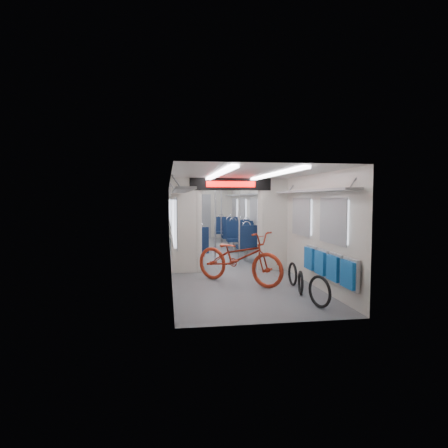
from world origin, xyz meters
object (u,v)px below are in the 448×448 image
bicycle (239,257)px  bike_hoop_a (320,293)px  seat_bay_far_left (183,231)px  stanchion_far_right (221,217)px  bike_hoop_b (301,284)px  bike_hoop_c (293,275)px  stanchion_near_left (215,223)px  flip_bench (328,265)px  stanchion_near_right (239,223)px  seat_bay_near_left (188,241)px  seat_bay_far_right (231,230)px  seat_bay_near_right (247,238)px  stanchion_far_left (200,217)px

bicycle → bike_hoop_a: bicycle is taller
bike_hoop_a → seat_bay_far_left: bearing=101.6°
bike_hoop_a → stanchion_far_right: stanchion_far_right is taller
bike_hoop_b → bike_hoop_c: (0.09, 0.70, 0.02)m
bike_hoop_a → bike_hoop_b: size_ratio=1.20×
bike_hoop_a → bike_hoop_c: bearing=87.0°
bike_hoop_a → stanchion_near_left: bearing=105.7°
bike_hoop_b → bike_hoop_c: size_ratio=0.92×
bike_hoop_b → stanchion_near_left: 3.66m
bicycle → flip_bench: bicycle is taller
bike_hoop_a → bike_hoop_c: size_ratio=1.10×
flip_bench → stanchion_near_right: (-0.96, 3.52, 0.57)m
seat_bay_near_left → stanchion_near_left: bearing=-54.9°
flip_bench → bicycle: bearing=136.9°
bike_hoop_c → stanchion_far_right: bearing=96.6°
seat_bay_far_right → stanchion_near_right: 4.57m
stanchion_far_right → bike_hoop_a: bearing=-85.5°
bike_hoop_b → seat_bay_near_left: 4.70m
seat_bay_far_right → stanchion_near_left: size_ratio=0.99×
flip_bench → seat_bay_far_left: 8.75m
seat_bay_far_right → seat_bay_near_right: bearing=-90.0°
flip_bench → seat_bay_near_left: size_ratio=0.91×
seat_bay_far_left → stanchion_near_right: 5.14m
stanchion_far_left → stanchion_near_left: bearing=-87.5°
bicycle → seat_bay_far_left: size_ratio=1.11×
bicycle → stanchion_far_right: size_ratio=0.93×
stanchion_near_left → stanchion_far_left: (-0.13, 3.04, 0.00)m
flip_bench → stanchion_near_right: stanchion_near_right is taller
stanchion_far_right → stanchion_far_left: bearing=-177.3°
stanchion_far_right → flip_bench: bearing=-81.4°
flip_bench → bike_hoop_b: size_ratio=4.68×
stanchion_near_left → stanchion_near_right: bearing=-3.8°
stanchion_near_left → seat_bay_near_right: bearing=52.1°
seat_bay_far_left → stanchion_far_left: (0.54, -1.84, 0.63)m
seat_bay_far_left → seat_bay_near_right: bearing=-60.8°
seat_bay_far_left → bike_hoop_a: bearing=-78.4°
bike_hoop_b → stanchion_far_left: stanchion_far_left is taller
bike_hoop_c → seat_bay_far_left: (-1.94, 7.51, 0.30)m
bicycle → stanchion_near_left: size_ratio=0.93×
bike_hoop_c → seat_bay_near_left: seat_bay_near_left is taller
stanchion_far_left → flip_bench: bearing=-75.2°
flip_bench → stanchion_near_left: 3.95m
seat_bay_far_right → bike_hoop_a: bearing=-90.0°
flip_bench → stanchion_near_left: size_ratio=0.92×
bicycle → seat_bay_far_left: bearing=52.0°
bike_hoop_c → seat_bay_near_right: size_ratio=0.22×
seat_bay_far_left → stanchion_near_left: 4.96m
flip_bench → stanchion_near_right: bearing=105.3°
seat_bay_near_left → seat_bay_far_right: bearing=61.8°
seat_bay_near_right → stanchion_far_right: bearing=110.9°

